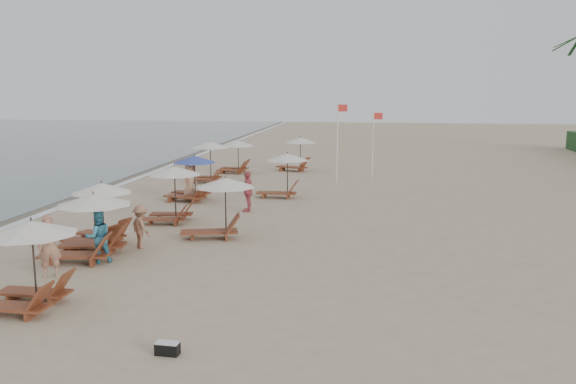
# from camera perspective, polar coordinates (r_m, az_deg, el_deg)

# --- Properties ---
(ground) EXTENTS (160.00, 160.00, 0.00)m
(ground) POSITION_cam_1_polar(r_m,az_deg,el_deg) (18.22, -2.40, -7.75)
(ground) COLOR tan
(ground) RESTS_ON ground
(wet_sand_band) EXTENTS (3.20, 140.00, 0.01)m
(wet_sand_band) POSITION_cam_1_polar(r_m,az_deg,el_deg) (31.79, -21.55, -0.82)
(wet_sand_band) COLOR #6B5E4C
(wet_sand_band) RESTS_ON ground
(foam_line) EXTENTS (0.50, 140.00, 0.02)m
(foam_line) POSITION_cam_1_polar(r_m,az_deg,el_deg) (31.17, -19.48, -0.88)
(foam_line) COLOR white
(foam_line) RESTS_ON ground
(lounger_station_0) EXTENTS (2.52, 2.25, 2.28)m
(lounger_station_0) POSITION_cam_1_polar(r_m,az_deg,el_deg) (16.46, -23.48, -6.28)
(lounger_station_0) COLOR brown
(lounger_station_0) RESTS_ON ground
(lounger_station_1) EXTENTS (2.87, 2.43, 2.14)m
(lounger_station_1) POSITION_cam_1_polar(r_m,az_deg,el_deg) (20.59, -18.45, -3.19)
(lounger_station_1) COLOR brown
(lounger_station_1) RESTS_ON ground
(lounger_station_2) EXTENTS (2.54, 2.39, 2.24)m
(lounger_station_2) POSITION_cam_1_polar(r_m,az_deg,el_deg) (22.20, -17.62, -2.13)
(lounger_station_2) COLOR brown
(lounger_station_2) RESTS_ON ground
(lounger_station_3) EXTENTS (2.45, 2.20, 2.33)m
(lounger_station_3) POSITION_cam_1_polar(r_m,az_deg,el_deg) (25.28, -11.02, -0.08)
(lounger_station_3) COLOR brown
(lounger_station_3) RESTS_ON ground
(lounger_station_4) EXTENTS (2.61, 2.35, 2.22)m
(lounger_station_4) POSITION_cam_1_polar(r_m,az_deg,el_deg) (30.15, -9.23, 1.21)
(lounger_station_4) COLOR brown
(lounger_station_4) RESTS_ON ground
(lounger_station_5) EXTENTS (2.46, 2.30, 2.38)m
(lounger_station_5) POSITION_cam_1_polar(r_m,az_deg,el_deg) (35.80, -7.59, 3.03)
(lounger_station_5) COLOR brown
(lounger_station_5) RESTS_ON ground
(lounger_station_6) EXTENTS (2.47, 2.20, 2.10)m
(lounger_station_6) POSITION_cam_1_polar(r_m,az_deg,el_deg) (39.52, -5.01, 3.41)
(lounger_station_6) COLOR brown
(lounger_station_6) RESTS_ON ground
(inland_station_0) EXTENTS (2.83, 2.24, 2.22)m
(inland_station_0) POSITION_cam_1_polar(r_m,az_deg,el_deg) (22.34, -6.66, -1.05)
(inland_station_0) COLOR brown
(inland_station_0) RESTS_ON ground
(inland_station_1) EXTENTS (2.71, 2.24, 2.22)m
(inland_station_1) POSITION_cam_1_polar(r_m,az_deg,el_deg) (30.42, -0.52, 2.00)
(inland_station_1) COLOR brown
(inland_station_1) RESTS_ON ground
(inland_station_2) EXTENTS (2.82, 2.26, 2.22)m
(inland_station_2) POSITION_cam_1_polar(r_m,az_deg,el_deg) (40.24, 0.79, 3.87)
(inland_station_2) COLOR brown
(inland_station_2) RESTS_ON ground
(beachgoer_near) EXTENTS (0.81, 0.71, 1.87)m
(beachgoer_near) POSITION_cam_1_polar(r_m,az_deg,el_deg) (19.01, -21.58, -4.77)
(beachgoer_near) COLOR #A6725A
(beachgoer_near) RESTS_ON ground
(beachgoer_mid_a) EXTENTS (1.04, 1.00, 1.69)m
(beachgoer_mid_a) POSITION_cam_1_polar(r_m,az_deg,el_deg) (20.06, -17.47, -4.05)
(beachgoer_mid_a) COLOR teal
(beachgoer_mid_a) RESTS_ON ground
(beachgoer_mid_b) EXTENTS (1.12, 1.05, 1.52)m
(beachgoer_mid_b) POSITION_cam_1_polar(r_m,az_deg,el_deg) (21.47, -13.71, -3.22)
(beachgoer_mid_b) COLOR #93644B
(beachgoer_mid_b) RESTS_ON ground
(beachgoer_far_a) EXTENTS (0.49, 1.09, 1.83)m
(beachgoer_far_a) POSITION_cam_1_polar(r_m,az_deg,el_deg) (27.09, -3.81, 0.07)
(beachgoer_far_a) COLOR #BF4C54
(beachgoer_far_a) RESTS_ON ground
(beachgoer_far_b) EXTENTS (0.95, 1.07, 1.83)m
(beachgoer_far_b) POSITION_cam_1_polar(r_m,az_deg,el_deg) (30.23, -9.24, 0.98)
(beachgoer_far_b) COLOR tan
(beachgoer_far_b) RESTS_ON ground
(duffel_bag) EXTENTS (0.50, 0.27, 0.28)m
(duffel_bag) POSITION_cam_1_polar(r_m,az_deg,el_deg) (13.24, -11.31, -14.27)
(duffel_bag) COLOR black
(duffel_bag) RESTS_ON ground
(flag_pole_near) EXTENTS (0.59, 0.08, 4.75)m
(flag_pole_near) POSITION_cam_1_polar(r_m,az_deg,el_deg) (35.05, 4.72, 5.09)
(flag_pole_near) COLOR silver
(flag_pole_near) RESTS_ON ground
(flag_pole_far) EXTENTS (0.60, 0.08, 4.18)m
(flag_pole_far) POSITION_cam_1_polar(r_m,az_deg,el_deg) (37.54, 8.08, 4.89)
(flag_pole_far) COLOR silver
(flag_pole_far) RESTS_ON ground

